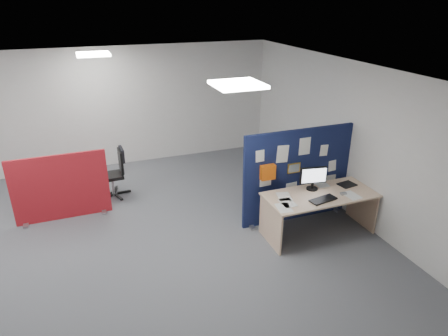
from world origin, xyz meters
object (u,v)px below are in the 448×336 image
object	(u,v)px
main_desk	(318,202)
monitor_main	(313,177)
red_divider	(61,188)
office_chair	(116,169)
navy_divider	(296,176)

from	to	relation	value
main_desk	monitor_main	size ratio (longest dim) A/B	4.04
monitor_main	red_divider	xyz separation A→B (m)	(-3.93, 1.80, -0.36)
red_divider	office_chair	bearing A→B (deg)	30.12
office_chair	monitor_main	bearing A→B (deg)	-41.84
navy_divider	main_desk	distance (m)	0.61
red_divider	navy_divider	bearing A→B (deg)	-20.89
monitor_main	office_chair	bearing A→B (deg)	150.79
navy_divider	monitor_main	world-z (taller)	navy_divider
monitor_main	red_divider	world-z (taller)	red_divider
main_desk	office_chair	xyz separation A→B (m)	(-2.95, 2.56, -0.01)
monitor_main	office_chair	world-z (taller)	monitor_main
navy_divider	office_chair	xyz separation A→B (m)	(-2.83, 2.03, -0.29)
monitor_main	office_chair	size ratio (longest dim) A/B	0.47
red_divider	main_desk	bearing A→B (deg)	-26.82
navy_divider	red_divider	bearing A→B (deg)	159.60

